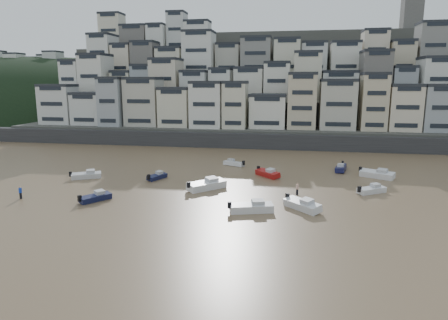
% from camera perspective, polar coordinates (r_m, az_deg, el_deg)
% --- Properties ---
extents(ground, '(400.00, 400.00, 0.00)m').
position_cam_1_polar(ground, '(36.59, -21.70, -14.94)').
color(ground, olive).
rests_on(ground, ground).
extents(sea_strip, '(340.00, 340.00, 0.00)m').
position_cam_1_polar(sea_strip, '(215.58, -26.57, 5.94)').
color(sea_strip, '#4A576A').
rests_on(sea_strip, ground).
extents(harbor_wall, '(140.00, 3.00, 3.50)m').
position_cam_1_polar(harbor_wall, '(94.00, 5.00, 2.72)').
color(harbor_wall, '#38383A').
rests_on(harbor_wall, ground).
extents(hillside, '(141.04, 66.00, 50.00)m').
position_cam_1_polar(hillside, '(132.51, 8.75, 10.01)').
color(hillside, '#4C4C47').
rests_on(hillside, ground).
extents(headland, '(216.00, 135.00, 53.33)m').
position_cam_1_polar(headland, '(198.74, -24.78, 5.74)').
color(headland, black).
rests_on(headland, ground).
extents(boat_a, '(6.01, 3.42, 1.56)m').
position_cam_1_polar(boat_a, '(48.68, 3.97, -6.56)').
color(boat_a, silver).
rests_on(boat_a, ground).
extents(boat_b, '(5.25, 5.27, 1.53)m').
position_cam_1_polar(boat_b, '(50.39, 11.12, -6.15)').
color(boat_b, silver).
rests_on(boat_b, ground).
extents(boat_c, '(6.01, 6.19, 1.77)m').
position_cam_1_polar(boat_c, '(58.44, -2.48, -3.38)').
color(boat_c, white).
rests_on(boat_c, ground).
extents(boat_d, '(4.80, 3.91, 1.29)m').
position_cam_1_polar(boat_d, '(60.33, 20.36, -3.86)').
color(boat_d, silver).
rests_on(boat_d, ground).
extents(boat_e, '(4.84, 4.98, 1.43)m').
position_cam_1_polar(boat_e, '(66.53, 6.25, -1.78)').
color(boat_e, maroon).
rests_on(boat_e, ground).
extents(boat_f, '(2.84, 4.34, 1.13)m').
position_cam_1_polar(boat_f, '(65.40, -9.54, -2.23)').
color(boat_f, '#13173B').
rests_on(boat_f, ground).
extents(boat_g, '(6.06, 4.50, 1.60)m').
position_cam_1_polar(boat_g, '(69.87, 21.02, -1.77)').
color(boat_g, silver).
rests_on(boat_g, ground).
extents(boat_h, '(4.66, 3.12, 1.21)m').
position_cam_1_polar(boat_h, '(74.73, 1.42, -0.35)').
color(boat_h, silver).
rests_on(boat_h, ground).
extents(boat_i, '(2.78, 5.47, 1.42)m').
position_cam_1_polar(boat_i, '(73.25, 16.37, -0.97)').
color(boat_i, '#13153D').
rests_on(boat_i, ground).
extents(boat_j, '(3.83, 4.67, 1.26)m').
position_cam_1_polar(boat_j, '(55.63, -17.91, -4.97)').
color(boat_j, '#14193F').
rests_on(boat_j, ground).
extents(boat_k, '(5.26, 3.84, 1.38)m').
position_cam_1_polar(boat_k, '(68.70, -19.07, -1.94)').
color(boat_k, silver).
rests_on(boat_k, ground).
extents(person_blue, '(0.44, 0.44, 1.74)m').
position_cam_1_polar(person_blue, '(60.55, -27.08, -4.14)').
color(person_blue, '#183BB7').
rests_on(person_blue, ground).
extents(person_pink, '(0.44, 0.44, 1.74)m').
position_cam_1_polar(person_pink, '(56.58, 10.42, -4.08)').
color(person_pink, '#D9AC99').
rests_on(person_pink, ground).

